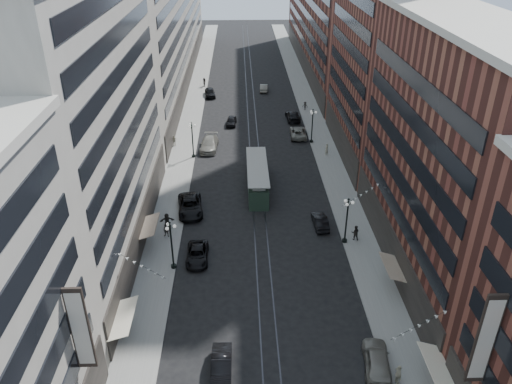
{
  "coord_description": "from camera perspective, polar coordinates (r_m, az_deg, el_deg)",
  "views": [
    {
      "loc": [
        -2.17,
        -13.35,
        31.64
      ],
      "look_at": [
        -0.51,
        34.94,
        5.0
      ],
      "focal_mm": 35.0,
      "sensor_mm": 36.0,
      "label": 1
    }
  ],
  "objects": [
    {
      "name": "car_9",
      "position": [
        102.48,
        -5.28,
        11.24
      ],
      "size": [
        2.54,
        5.02,
        1.64
      ],
      "primitive_type": "imported",
      "rotation": [
        0.0,
        0.0,
        0.13
      ],
      "color": "black",
      "rests_on": "ground"
    },
    {
      "name": "building_west_mid",
      "position": [
        51.77,
        -18.64,
        7.4
      ],
      "size": [
        8.0,
        36.0,
        28.0
      ],
      "primitive_type": "cube",
      "color": "#A19C8F",
      "rests_on": "ground"
    },
    {
      "name": "building_east_tower",
      "position": [
        72.74,
        14.18,
        19.65
      ],
      "size": [
        8.0,
        26.0,
        42.0
      ],
      "primitive_type": "cube",
      "color": "brown",
      "rests_on": "ground"
    },
    {
      "name": "building_east_mid",
      "position": [
        49.63,
        20.99,
        3.55
      ],
      "size": [
        8.0,
        30.0,
        24.0
      ],
      "primitive_type": "cube",
      "color": "brown",
      "rests_on": "ground"
    },
    {
      "name": "building_west_far",
      "position": [
        111.92,
        -10.1,
        18.87
      ],
      "size": [
        8.0,
        90.0,
        26.0
      ],
      "primitive_type": "cube",
      "color": "#A19C8F",
      "rests_on": "ground"
    },
    {
      "name": "pedestrian_5",
      "position": [
        58.39,
        -10.14,
        -3.22
      ],
      "size": [
        1.75,
        0.81,
        1.82
      ],
      "primitive_type": "imported",
      "rotation": [
        0.0,
        0.0,
        0.2
      ],
      "color": "black",
      "rests_on": "sidewalk_west"
    },
    {
      "name": "car_4",
      "position": [
        42.83,
        13.66,
        -18.17
      ],
      "size": [
        2.66,
        5.24,
        1.71
      ],
      "primitive_type": "imported",
      "rotation": [
        0.0,
        0.0,
        3.01
      ],
      "color": "gray",
      "rests_on": "ground"
    },
    {
      "name": "car_5",
      "position": [
        41.55,
        -3.97,
        -19.26
      ],
      "size": [
        1.61,
        4.56,
        1.5
      ],
      "primitive_type": "imported",
      "rotation": [
        0.0,
        0.0,
        -0.0
      ],
      "color": "black",
      "rests_on": "ground"
    },
    {
      "name": "car_14",
      "position": [
        105.56,
        0.89,
        11.84
      ],
      "size": [
        1.78,
        4.49,
        1.45
      ],
      "primitive_type": "imported",
      "rotation": [
        0.0,
        0.0,
        3.09
      ],
      "color": "gray",
      "rests_on": "ground"
    },
    {
      "name": "car_2",
      "position": [
        53.02,
        -6.72,
        -7.1
      ],
      "size": [
        2.31,
        4.9,
        1.35
      ],
      "primitive_type": "imported",
      "rotation": [
        0.0,
        0.0,
        0.01
      ],
      "color": "black",
      "rests_on": "ground"
    },
    {
      "name": "pedestrian_8",
      "position": [
        76.08,
        8.07,
        4.87
      ],
      "size": [
        0.8,
        0.75,
        1.83
      ],
      "primitive_type": "imported",
      "rotation": [
        0.0,
        0.0,
        3.77
      ],
      "color": "beige",
      "rests_on": "sidewalk_east"
    },
    {
      "name": "building_east_far",
      "position": [
        121.5,
        7.57,
        19.33
      ],
      "size": [
        8.0,
        72.0,
        24.0
      ],
      "primitive_type": "cube",
      "color": "brown",
      "rests_on": "ground"
    },
    {
      "name": "pedestrian_4",
      "position": [
        41.92,
        15.95,
        -19.45
      ],
      "size": [
        0.55,
        1.1,
        1.84
      ],
      "primitive_type": "imported",
      "rotation": [
        0.0,
        0.0,
        1.63
      ],
      "color": "#BBB69B",
      "rests_on": "sidewalk_east"
    },
    {
      "name": "lamppost_se_mid",
      "position": [
        79.53,
        6.45,
        7.65
      ],
      "size": [
        1.03,
        1.14,
        5.52
      ],
      "color": "black",
      "rests_on": "sidewalk_east"
    },
    {
      "name": "rail_west",
      "position": [
        89.17,
        -0.9,
        8.09
      ],
      "size": [
        0.12,
        180.0,
        0.02
      ],
      "primitive_type": "cube",
      "color": "#2D2D33",
      "rests_on": "ground"
    },
    {
      "name": "ground",
      "position": [
        79.92,
        -0.25,
        5.54
      ],
      "size": [
        220.0,
        220.0,
        0.0
      ],
      "primitive_type": "plane",
      "color": "black",
      "rests_on": "ground"
    },
    {
      "name": "sidewalk_east",
      "position": [
        90.1,
        6.63,
        8.16
      ],
      "size": [
        4.0,
        180.0,
        0.15
      ],
      "primitive_type": "cube",
      "color": "gray",
      "rests_on": "ground"
    },
    {
      "name": "car_11",
      "position": [
        82.56,
        4.84,
        6.81
      ],
      "size": [
        2.87,
        5.7,
        1.55
      ],
      "primitive_type": "imported",
      "rotation": [
        0.0,
        0.0,
        3.09
      ],
      "color": "slate",
      "rests_on": "ground"
    },
    {
      "name": "car_12",
      "position": [
        89.71,
        4.23,
        8.68
      ],
      "size": [
        2.53,
        5.64,
        1.6
      ],
      "primitive_type": "imported",
      "rotation": [
        0.0,
        0.0,
        3.19
      ],
      "color": "black",
      "rests_on": "ground"
    },
    {
      "name": "pedestrian_7",
      "position": [
        56.47,
        11.28,
        -4.58
      ],
      "size": [
        0.94,
        0.62,
        1.78
      ],
      "primitive_type": "imported",
      "rotation": [
        0.0,
        0.0,
        2.96
      ],
      "color": "black",
      "rests_on": "sidewalk_east"
    },
    {
      "name": "car_8",
      "position": [
        77.95,
        -5.37,
        5.5
      ],
      "size": [
        2.9,
        6.26,
        1.77
      ],
      "primitive_type": "imported",
      "rotation": [
        0.0,
        0.0,
        -0.07
      ],
      "color": "gray",
      "rests_on": "ground"
    },
    {
      "name": "pedestrian_9",
      "position": [
        94.46,
        5.62,
        9.77
      ],
      "size": [
        1.1,
        0.65,
        1.6
      ],
      "primitive_type": "imported",
      "rotation": [
        0.0,
        0.0,
        -0.23
      ],
      "color": "black",
      "rests_on": "sidewalk_east"
    },
    {
      "name": "sidewalk_west",
      "position": [
        89.57,
        -7.57,
        7.98
      ],
      "size": [
        4.0,
        180.0,
        0.15
      ],
      "primitive_type": "cube",
      "color": "gray",
      "rests_on": "ground"
    },
    {
      "name": "pedestrian_6",
      "position": [
        79.56,
        -9.32,
        5.83
      ],
      "size": [
        1.09,
        0.7,
        1.71
      ],
      "primitive_type": "imported",
      "rotation": [
        0.0,
        0.0,
        3.41
      ],
      "color": "#A7A08A",
      "rests_on": "sidewalk_west"
    },
    {
      "name": "pedestrian_2",
      "position": [
        56.76,
        -10.19,
        -4.35
      ],
      "size": [
        0.88,
        0.61,
        1.66
      ],
      "primitive_type": "imported",
      "rotation": [
        0.0,
        0.0,
        -0.22
      ],
      "color": "black",
      "rests_on": "sidewalk_west"
    },
    {
      "name": "lamppost_se_far",
      "position": [
        54.78,
        10.33,
        -3.06
      ],
      "size": [
        1.03,
        1.14,
        5.52
      ],
      "color": "black",
      "rests_on": "sidewalk_east"
    },
    {
      "name": "streetcar",
      "position": [
        65.7,
        0.15,
        1.61
      ],
      "size": [
        2.68,
        12.11,
        3.35
      ],
      "color": "#233729",
      "rests_on": "ground"
    },
    {
      "name": "car_10",
      "position": [
        58.51,
        7.35,
        -3.33
      ],
      "size": [
        1.66,
        4.27,
        1.39
      ],
      "primitive_type": "imported",
      "rotation": [
        0.0,
        0.0,
        3.19
      ],
      "color": "black",
      "rests_on": "ground"
    },
    {
      "name": "lamppost_sw_mid",
      "position": [
        74.41,
        -7.28,
        6.07
      ],
      "size": [
        1.03,
        1.14,
        5.52
      ],
      "color": "black",
      "rests_on": "sidewalk_west"
    },
    {
      "name": "car_13",
      "position": [
        87.39,
        -2.83,
        8.09
      ],
      "size": [
        1.95,
        4.16,
        1.38
      ],
      "primitive_type": "imported",
      "rotation": [
        0.0,
        0.0,
        -0.08
      ],
      "color": "black",
      "rests_on": "ground"
    },
    {
      "name": "rail_east",
      "position": [
        89.2,
        0.01,
        8.1
      ],
      "size": [
        0.12,
        180.0,
        0.02
      ],
      "primitive_type": "cube",
      "color": "#2D2D33",
      "rests_on": "ground"
    },
    {
      "name": "lamppost_sw_far",
      "position": [
        50.74,
        -9.63,
        -5.84
      ],
      "size": [
        1.03,
        1.14,
        5.52
      ],
      "color": "black",
      "rests_on": "sidewalk_west"
    },
    {
      "name": "car_7",
      "position": [
        61.25,
        -7.54,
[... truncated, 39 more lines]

